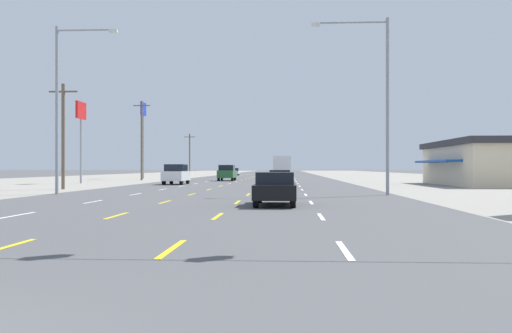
{
  "coord_description": "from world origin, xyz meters",
  "views": [
    {
      "loc": [
        4.09,
        -4.12,
        1.67
      ],
      "look_at": [
        -0.38,
        76.48,
        1.81
      ],
      "focal_mm": 38.66,
      "sensor_mm": 36.0,
      "label": 1
    }
  ],
  "objects_px": {
    "sedan_inner_right_near": "(280,179)",
    "pole_sign_left_row_2": "(143,120)",
    "suv_far_left_mid": "(176,174)",
    "streetlight_right_row_0": "(380,92)",
    "sedan_inner_right_nearest": "(275,188)",
    "suv_inner_left_midfar": "(227,173)",
    "streetlight_left_row_0": "(63,98)",
    "hatchback_far_left_farther": "(235,172)",
    "pole_sign_left_row_1": "(81,120)",
    "box_truck_inner_right_far": "(282,166)"
  },
  "relations": [
    {
      "from": "pole_sign_left_row_1",
      "to": "streetlight_right_row_0",
      "type": "distance_m",
      "value": 35.3
    },
    {
      "from": "box_truck_inner_right_far",
      "to": "suv_far_left_mid",
      "type": "bearing_deg",
      "value": -112.74
    },
    {
      "from": "pole_sign_left_row_2",
      "to": "suv_inner_left_midfar",
      "type": "bearing_deg",
      "value": -41.64
    },
    {
      "from": "pole_sign_left_row_1",
      "to": "sedan_inner_right_nearest",
      "type": "bearing_deg",
      "value": -56.82
    },
    {
      "from": "suv_far_left_mid",
      "to": "hatchback_far_left_farther",
      "type": "height_order",
      "value": "suv_far_left_mid"
    },
    {
      "from": "sedan_inner_right_near",
      "to": "pole_sign_left_row_2",
      "type": "bearing_deg",
      "value": 119.67
    },
    {
      "from": "suv_far_left_mid",
      "to": "streetlight_right_row_0",
      "type": "distance_m",
      "value": 26.56
    },
    {
      "from": "sedan_inner_right_nearest",
      "to": "streetlight_left_row_0",
      "type": "distance_m",
      "value": 17.03
    },
    {
      "from": "suv_inner_left_midfar",
      "to": "streetlight_left_row_0",
      "type": "distance_m",
      "value": 36.28
    },
    {
      "from": "streetlight_right_row_0",
      "to": "sedan_inner_right_nearest",
      "type": "bearing_deg",
      "value": -123.66
    },
    {
      "from": "sedan_inner_right_near",
      "to": "pole_sign_left_row_1",
      "type": "height_order",
      "value": "pole_sign_left_row_1"
    },
    {
      "from": "suv_inner_left_midfar",
      "to": "streetlight_left_row_0",
      "type": "bearing_deg",
      "value": -100.28
    },
    {
      "from": "pole_sign_left_row_1",
      "to": "pole_sign_left_row_2",
      "type": "relative_size",
      "value": 0.75
    },
    {
      "from": "sedan_inner_right_nearest",
      "to": "pole_sign_left_row_1",
      "type": "distance_m",
      "value": 38.59
    },
    {
      "from": "sedan_inner_right_nearest",
      "to": "suv_far_left_mid",
      "type": "relative_size",
      "value": 0.92
    },
    {
      "from": "pole_sign_left_row_1",
      "to": "streetlight_left_row_0",
      "type": "bearing_deg",
      "value": -71.78
    },
    {
      "from": "sedan_inner_right_near",
      "to": "pole_sign_left_row_2",
      "type": "xyz_separation_m",
      "value": [
        -20.84,
        36.57,
        8.08
      ]
    },
    {
      "from": "sedan_inner_right_nearest",
      "to": "pole_sign_left_row_2",
      "type": "height_order",
      "value": "pole_sign_left_row_2"
    },
    {
      "from": "sedan_inner_right_nearest",
      "to": "streetlight_left_row_0",
      "type": "xyz_separation_m",
      "value": [
        -13.38,
        9.15,
        5.22
      ]
    },
    {
      "from": "suv_far_left_mid",
      "to": "box_truck_inner_right_far",
      "type": "height_order",
      "value": "box_truck_inner_right_far"
    },
    {
      "from": "suv_inner_left_midfar",
      "to": "hatchback_far_left_farther",
      "type": "height_order",
      "value": "suv_inner_left_midfar"
    },
    {
      "from": "suv_far_left_mid",
      "to": "pole_sign_left_row_2",
      "type": "xyz_separation_m",
      "value": [
        -10.53,
        27.52,
        7.81
      ]
    },
    {
      "from": "pole_sign_left_row_2",
      "to": "streetlight_left_row_0",
      "type": "distance_m",
      "value": 48.39
    },
    {
      "from": "streetlight_left_row_0",
      "to": "pole_sign_left_row_2",
      "type": "bearing_deg",
      "value": 98.92
    },
    {
      "from": "box_truck_inner_right_far",
      "to": "sedan_inner_right_near",
      "type": "bearing_deg",
      "value": -89.9
    },
    {
      "from": "suv_inner_left_midfar",
      "to": "sedan_inner_right_near",
      "type": "bearing_deg",
      "value": -74.02
    },
    {
      "from": "pole_sign_left_row_2",
      "to": "streetlight_right_row_0",
      "type": "bearing_deg",
      "value": -60.53
    },
    {
      "from": "hatchback_far_left_farther",
      "to": "streetlight_right_row_0",
      "type": "bearing_deg",
      "value": -78.66
    },
    {
      "from": "sedan_inner_right_nearest",
      "to": "suv_far_left_mid",
      "type": "xyz_separation_m",
      "value": [
        -10.34,
        29.36,
        0.27
      ]
    },
    {
      "from": "pole_sign_left_row_1",
      "to": "pole_sign_left_row_2",
      "type": "height_order",
      "value": "pole_sign_left_row_2"
    },
    {
      "from": "box_truck_inner_right_far",
      "to": "streetlight_right_row_0",
      "type": "relative_size",
      "value": 0.68
    },
    {
      "from": "sedan_inner_right_near",
      "to": "streetlight_right_row_0",
      "type": "height_order",
      "value": "streetlight_right_row_0"
    },
    {
      "from": "box_truck_inner_right_far",
      "to": "streetlight_right_row_0",
      "type": "xyz_separation_m",
      "value": [
        6.19,
        -44.67,
        4.35
      ]
    },
    {
      "from": "box_truck_inner_right_far",
      "to": "streetlight_left_row_0",
      "type": "distance_m",
      "value": 46.78
    },
    {
      "from": "streetlight_left_row_0",
      "to": "sedan_inner_right_nearest",
      "type": "bearing_deg",
      "value": -34.38
    },
    {
      "from": "box_truck_inner_right_far",
      "to": "pole_sign_left_row_1",
      "type": "relative_size",
      "value": 0.85
    },
    {
      "from": "pole_sign_left_row_2",
      "to": "sedan_inner_right_nearest",
      "type": "bearing_deg",
      "value": -69.85
    },
    {
      "from": "streetlight_right_row_0",
      "to": "pole_sign_left_row_1",
      "type": "bearing_deg",
      "value": 139.83
    },
    {
      "from": "sedan_inner_right_nearest",
      "to": "pole_sign_left_row_2",
      "type": "xyz_separation_m",
      "value": [
        -20.87,
        56.88,
        8.08
      ]
    },
    {
      "from": "sedan_inner_right_near",
      "to": "suv_far_left_mid",
      "type": "xyz_separation_m",
      "value": [
        -10.31,
        9.05,
        0.27
      ]
    },
    {
      "from": "sedan_inner_right_nearest",
      "to": "hatchback_far_left_farther",
      "type": "bearing_deg",
      "value": 96.48
    },
    {
      "from": "sedan_inner_right_nearest",
      "to": "sedan_inner_right_near",
      "type": "relative_size",
      "value": 1.0
    },
    {
      "from": "suv_far_left_mid",
      "to": "streetlight_left_row_0",
      "type": "height_order",
      "value": "streetlight_left_row_0"
    },
    {
      "from": "streetlight_right_row_0",
      "to": "streetlight_left_row_0",
      "type": "bearing_deg",
      "value": 180.0
    },
    {
      "from": "pole_sign_left_row_2",
      "to": "streetlight_left_row_0",
      "type": "relative_size",
      "value": 1.09
    },
    {
      "from": "hatchback_far_left_farther",
      "to": "streetlight_left_row_0",
      "type": "relative_size",
      "value": 0.37
    },
    {
      "from": "sedan_inner_right_nearest",
      "to": "streetlight_right_row_0",
      "type": "height_order",
      "value": "streetlight_right_row_0"
    },
    {
      "from": "streetlight_left_row_0",
      "to": "suv_far_left_mid",
      "type": "bearing_deg",
      "value": 81.46
    },
    {
      "from": "sedan_inner_right_nearest",
      "to": "hatchback_far_left_farther",
      "type": "xyz_separation_m",
      "value": [
        -10.36,
        91.27,
        0.03
      ]
    },
    {
      "from": "hatchback_far_left_farther",
      "to": "pole_sign_left_row_1",
      "type": "bearing_deg",
      "value": -100.04
    }
  ]
}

